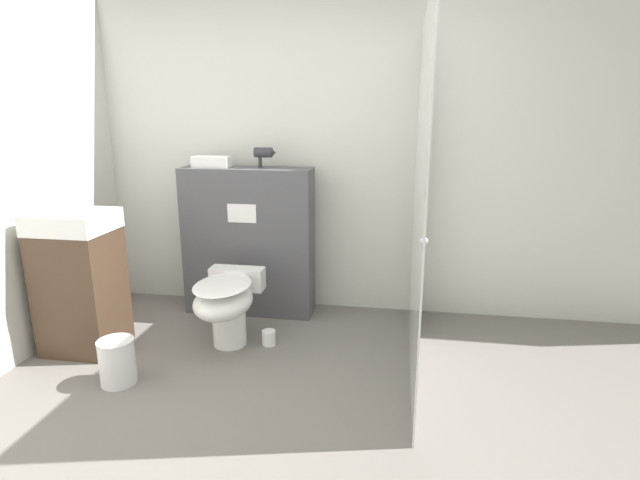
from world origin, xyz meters
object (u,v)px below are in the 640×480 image
at_px(waste_bin, 117,362).
at_px(hair_drier, 264,153).
at_px(toilet, 227,303).
at_px(sink_vanity, 80,281).

bearing_deg(waste_bin, hair_drier, 63.92).
bearing_deg(hair_drier, waste_bin, -116.08).
height_order(toilet, waste_bin, toilet).
bearing_deg(sink_vanity, waste_bin, -40.30).
relative_size(toilet, waste_bin, 2.25).
bearing_deg(sink_vanity, toilet, 10.40).
bearing_deg(waste_bin, sink_vanity, 139.70).
distance_m(toilet, waste_bin, 0.77).
bearing_deg(hair_drier, sink_vanity, -142.02).
relative_size(hair_drier, waste_bin, 0.59).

